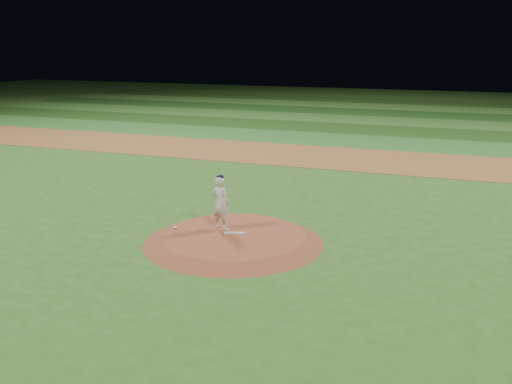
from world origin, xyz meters
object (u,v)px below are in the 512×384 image
rosin_bag (175,228)px  pitchers_mound (233,239)px  pitching_rubber (234,233)px  pitcher_on_mound (221,202)px

rosin_bag → pitchers_mound: bearing=3.2°
pitching_rubber → rosin_bag: size_ratio=4.77×
pitcher_on_mound → rosin_bag: bearing=-160.1°
pitchers_mound → pitching_rubber: (-0.01, 0.10, 0.14)m
rosin_bag → pitcher_on_mound: bearing=19.9°
pitching_rubber → pitcher_on_mound: 1.06m
pitchers_mound → pitcher_on_mound: pitcher_on_mound is taller
pitching_rubber → pitcher_on_mound: (-0.57, 0.28, 0.84)m
pitchers_mound → pitching_rubber: bearing=94.8°
pitching_rubber → rosin_bag: (-1.92, -0.21, 0.02)m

